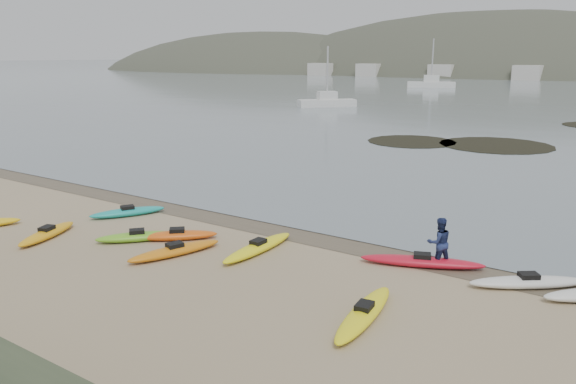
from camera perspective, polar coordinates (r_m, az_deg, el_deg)
The scene contains 5 objects.
ground at distance 22.97m, azimuth 0.00°, elevation -3.64°, with size 600.00×600.00×0.00m, color tan.
wet_sand at distance 22.73m, azimuth -0.42°, elevation -3.81°, with size 60.00×60.00×0.00m, color brown.
kayaks at distance 19.84m, azimuth -4.35°, elevation -6.02°, with size 24.15×9.00×0.34m.
person_east at distance 19.24m, azimuth 15.11°, elevation -4.97°, with size 0.83×0.64×1.70m, color navy.
kelp_mats at distance 50.29m, azimuth 20.72°, elevation 5.09°, with size 17.84×26.63×0.04m.
Camera 1 is at (12.27, -18.15, 6.89)m, focal length 35.00 mm.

